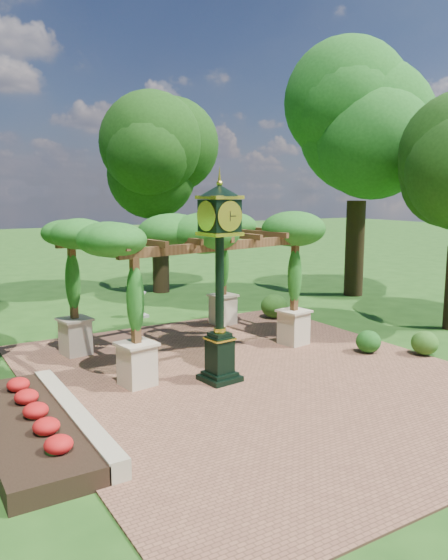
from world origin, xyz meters
TOP-DOWN VIEW (x-y plane):
  - ground at (0.00, 0.00)m, footprint 120.00×120.00m
  - brick_plaza at (0.00, 1.00)m, footprint 10.00×12.00m
  - border_wall at (-4.60, 0.50)m, footprint 0.35×5.00m
  - flower_bed at (-5.50, 0.50)m, footprint 1.50×5.00m
  - pedestal_clock at (-0.92, 1.18)m, footprint 1.02×1.02m
  - pergola at (-0.33, 3.92)m, footprint 6.73×4.81m
  - sundial at (0.11, 8.51)m, footprint 0.51×0.51m
  - shrub_front at (4.96, 0.03)m, footprint 0.77×0.77m
  - shrub_mid at (3.80, 0.99)m, footprint 0.92×0.92m
  - shrub_back at (4.08, 5.76)m, footprint 1.08×1.08m
  - tree_north at (2.88, 12.66)m, footprint 4.57×4.57m
  - tree_east_far at (9.75, 7.63)m, footprint 5.12×5.12m

SIDE VIEW (x-z plane):
  - ground at x=0.00m, z-range 0.00..0.00m
  - brick_plaza at x=0.00m, z-range 0.00..0.04m
  - flower_bed at x=-5.50m, z-range 0.00..0.36m
  - border_wall at x=-4.60m, z-range 0.00..0.40m
  - shrub_mid at x=3.80m, z-range 0.04..0.66m
  - shrub_front at x=4.96m, z-range 0.04..0.70m
  - sundial at x=0.11m, z-range -0.06..0.86m
  - shrub_back at x=4.08m, z-range 0.04..0.89m
  - pedestal_clock at x=-0.92m, z-range 0.46..5.15m
  - pergola at x=-0.33m, z-range 1.25..5.15m
  - tree_north at x=2.88m, z-range 1.48..9.43m
  - tree_east_far at x=9.75m, z-range 1.96..12.51m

